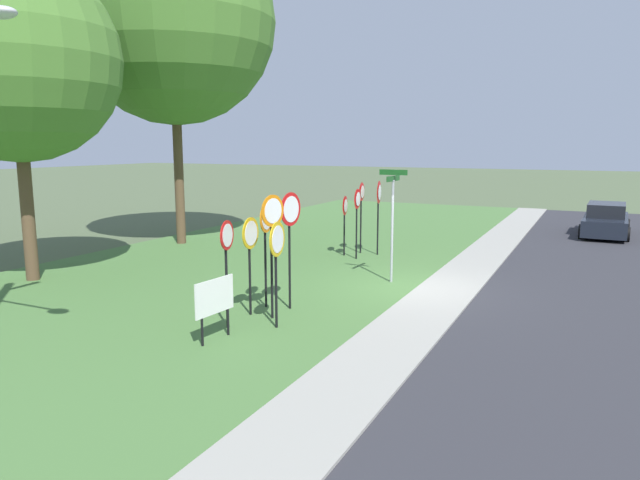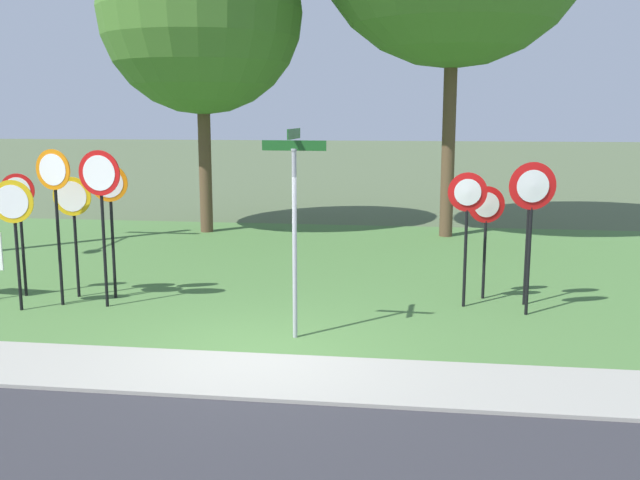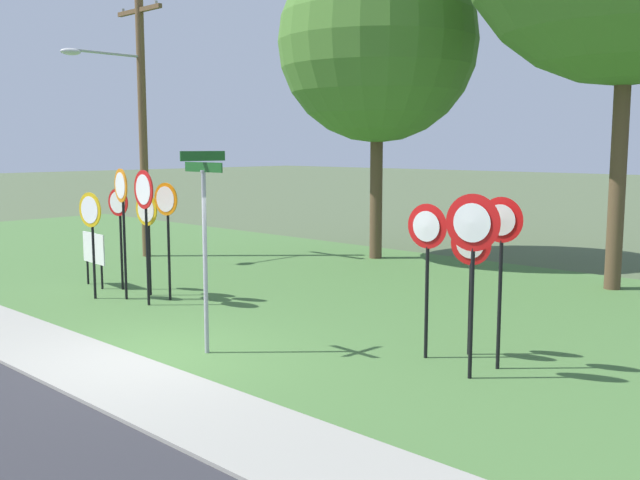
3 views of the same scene
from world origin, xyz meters
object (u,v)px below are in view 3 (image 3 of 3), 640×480
object	(u,v)px
stop_sign_near_left	(91,222)
yield_sign_far_left	(500,243)
stop_sign_far_center	(147,221)
street_name_post	(205,235)
stop_sign_center_tall	(145,207)
utility_pole	(137,107)
yield_sign_near_right	(427,244)
notice_board	(94,251)
stop_sign_near_right	(122,205)
oak_tree_left	(378,43)
stop_sign_far_right	(167,216)
yield_sign_near_left	(472,241)
yield_sign_far_right	(470,258)
stop_sign_far_left	(119,218)

from	to	relation	value
stop_sign_near_left	yield_sign_far_left	world-z (taller)	yield_sign_far_left
stop_sign_far_center	street_name_post	size ratio (longest dim) A/B	0.71
stop_sign_far_center	stop_sign_center_tall	size ratio (longest dim) A/B	0.81
stop_sign_near_left	utility_pole	world-z (taller)	utility_pole
yield_sign_near_right	notice_board	world-z (taller)	yield_sign_near_right
stop_sign_near_right	oak_tree_left	world-z (taller)	oak_tree_left
street_name_post	utility_pole	size ratio (longest dim) A/B	0.39
stop_sign_near_right	stop_sign_center_tall	xyz separation A→B (m)	(0.84, 0.01, 0.02)
stop_sign_far_right	yield_sign_near_left	bearing A→B (deg)	-7.95
stop_sign_far_center	yield_sign_near_left	size ratio (longest dim) A/B	0.87
utility_pole	stop_sign_far_right	bearing A→B (deg)	-27.57
stop_sign_far_center	street_name_post	distance (m)	4.81
stop_sign_near_right	stop_sign_far_right	bearing A→B (deg)	50.62
stop_sign_near_left	yield_sign_near_left	distance (m)	8.74
stop_sign_center_tall	yield_sign_near_right	distance (m)	6.34
yield_sign_near_right	notice_board	size ratio (longest dim) A/B	1.91
stop_sign_far_center	yield_sign_far_left	world-z (taller)	yield_sign_far_left
yield_sign_near_left	yield_sign_near_right	world-z (taller)	yield_sign_near_left
yield_sign_far_right	oak_tree_left	bearing A→B (deg)	129.33
stop_sign_far_right	oak_tree_left	bearing A→B (deg)	86.80
yield_sign_near_left	yield_sign_far_left	size ratio (longest dim) A/B	1.03
stop_sign_far_center	stop_sign_center_tall	xyz separation A→B (m)	(0.82, -0.58, 0.40)
stop_sign_near_right	street_name_post	xyz separation A→B (m)	(4.45, -1.26, -0.14)
stop_sign_near_right	yield_sign_near_left	bearing A→B (deg)	14.58
street_name_post	stop_sign_far_left	bearing A→B (deg)	164.42
stop_sign_far_right	yield_sign_near_left	distance (m)	7.41
stop_sign_center_tall	utility_pole	bearing A→B (deg)	154.40
stop_sign_near_right	yield_sign_far_left	xyz separation A→B (m)	(8.20, 1.13, -0.14)
stop_sign_far_left	yield_sign_near_right	world-z (taller)	yield_sign_near_right
yield_sign_near_right	street_name_post	xyz separation A→B (m)	(-2.67, -2.12, 0.10)
yield_sign_near_left	street_name_post	xyz separation A→B (m)	(-3.69, -1.73, -0.08)
stop_sign_near_right	stop_sign_near_left	bearing A→B (deg)	-130.83
yield_sign_near_right	street_name_post	distance (m)	3.41
yield_sign_far_right	street_name_post	size ratio (longest dim) A/B	0.66
stop_sign_near_left	stop_sign_near_right	bearing A→B (deg)	31.90
stop_sign_near_left	yield_sign_near_right	distance (m)	7.77
yield_sign_near_right	notice_board	xyz separation A→B (m)	(-8.89, -0.57, -0.94)
stop_sign_far_left	oak_tree_left	xyz separation A→B (m)	(1.24, 7.62, 4.49)
oak_tree_left	yield_sign_near_left	bearing A→B (deg)	-44.16
stop_sign_far_left	oak_tree_left	bearing A→B (deg)	70.47
stop_sign_near_left	stop_sign_far_right	distance (m)	1.65
stop_sign_far_left	yield_sign_near_left	distance (m)	9.14
yield_sign_far_left	stop_sign_far_left	bearing A→B (deg)	178.79
street_name_post	notice_board	xyz separation A→B (m)	(-6.22, 1.55, -1.04)
notice_board	stop_sign_center_tall	bearing A→B (deg)	-1.01
stop_sign_far_right	yield_sign_far_right	world-z (taller)	stop_sign_far_right
stop_sign_far_right	notice_board	world-z (taller)	stop_sign_far_right
stop_sign_center_tall	yield_sign_far_left	world-z (taller)	stop_sign_center_tall
yield_sign_near_left	yield_sign_far_right	distance (m)	1.26
yield_sign_far_left	notice_board	world-z (taller)	yield_sign_far_left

